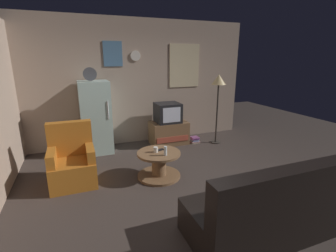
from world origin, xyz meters
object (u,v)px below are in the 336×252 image
(wine_glass, at_px, (165,151))
(book_stack, at_px, (195,140))
(standing_lamp, at_px, (219,85))
(remote_control, at_px, (160,150))
(crt_tv, at_px, (168,113))
(fridge, at_px, (96,117))
(armchair, at_px, (72,162))
(tv_stand, at_px, (169,133))
(couch, at_px, (265,211))
(mug_ceramic_white, at_px, (156,150))
(coffee_table, at_px, (159,164))

(wine_glass, relative_size, book_stack, 0.69)
(standing_lamp, xyz_separation_m, remote_control, (-1.79, -1.09, -0.91))
(crt_tv, bearing_deg, fridge, 177.12)
(standing_lamp, height_order, wine_glass, standing_lamp)
(armchair, bearing_deg, remote_control, -10.76)
(tv_stand, relative_size, couch, 0.49)
(fridge, xyz_separation_m, mug_ceramic_white, (0.79, -1.56, -0.27))
(standing_lamp, distance_m, coffee_table, 2.44)
(couch, bearing_deg, tv_stand, 87.71)
(tv_stand, height_order, couch, couch)
(wine_glass, bearing_deg, crt_tv, 67.76)
(armchair, bearing_deg, tv_stand, 29.06)
(armchair, bearing_deg, couch, -46.79)
(tv_stand, distance_m, mug_ceramic_white, 1.70)
(crt_tv, height_order, mug_ceramic_white, crt_tv)
(fridge, height_order, crt_tv, fridge)
(coffee_table, bearing_deg, fridge, 118.07)
(crt_tv, height_order, wine_glass, crt_tv)
(crt_tv, xyz_separation_m, standing_lamp, (1.09, -0.34, 0.62))
(tv_stand, bearing_deg, couch, -92.29)
(fridge, relative_size, coffee_table, 2.46)
(fridge, bearing_deg, standing_lamp, -8.89)
(mug_ceramic_white, distance_m, book_stack, 1.96)
(remote_control, bearing_deg, couch, -88.79)
(mug_ceramic_white, bearing_deg, tv_stand, 61.34)
(book_stack, bearing_deg, crt_tv, 164.18)
(wine_glass, height_order, armchair, armchair)
(coffee_table, xyz_separation_m, couch, (0.63, -1.78, 0.09))
(coffee_table, xyz_separation_m, mug_ceramic_white, (-0.05, 0.02, 0.27))
(armchair, bearing_deg, standing_lamp, 14.70)
(wine_glass, height_order, mug_ceramic_white, wine_glass)
(fridge, distance_m, remote_control, 1.77)
(coffee_table, bearing_deg, mug_ceramic_white, 160.08)
(fridge, xyz_separation_m, tv_stand, (1.60, -0.08, -0.49))
(standing_lamp, bearing_deg, wine_glass, -143.23)
(book_stack, bearing_deg, mug_ceramic_white, -137.08)
(fridge, height_order, armchair, fridge)
(standing_lamp, relative_size, wine_glass, 10.60)
(remote_control, bearing_deg, tv_stand, 46.45)
(crt_tv, relative_size, mug_ceramic_white, 6.00)
(fridge, distance_m, coffee_table, 1.86)
(tv_stand, distance_m, wine_glass, 1.82)
(tv_stand, distance_m, remote_control, 1.62)
(standing_lamp, relative_size, mug_ceramic_white, 17.67)
(mug_ceramic_white, xyz_separation_m, armchair, (-1.30, 0.31, -0.15))
(crt_tv, bearing_deg, tv_stand, 2.00)
(tv_stand, xyz_separation_m, crt_tv, (-0.03, -0.00, 0.48))
(tv_stand, xyz_separation_m, coffee_table, (-0.76, -1.50, -0.04))
(wine_glass, bearing_deg, armchair, 160.70)
(tv_stand, height_order, coffee_table, tv_stand)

